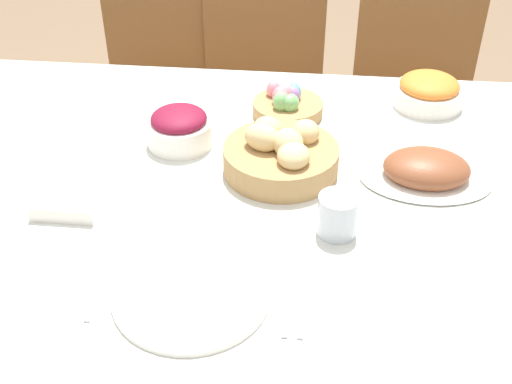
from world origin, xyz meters
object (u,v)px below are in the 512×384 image
object	(u,v)px
chair_far_left	(158,98)
bread_basket	(281,154)
chair_far_right	(415,111)
butter_dish	(67,205)
fork	(100,287)
carrot_bowl	(428,91)
drinking_cup	(338,215)
chair_far_center	(265,103)
egg_basket	(287,105)
dinner_plate	(192,293)
knife	(286,301)
beet_salad_bowl	(179,128)
spoon	(304,302)
ham_platter	(426,170)

from	to	relation	value
chair_far_left	bread_basket	bearing A→B (deg)	-56.76
chair_far_right	butter_dish	xyz separation A→B (m)	(-0.83, -1.01, 0.29)
fork	carrot_bowl	bearing A→B (deg)	47.36
chair_far_right	fork	bearing A→B (deg)	-123.13
carrot_bowl	drinking_cup	world-z (taller)	same
chair_far_center	egg_basket	world-z (taller)	chair_far_center
dinner_plate	chair_far_left	bearing A→B (deg)	106.76
chair_far_left	fork	distance (m)	1.27
dinner_plate	bread_basket	bearing A→B (deg)	72.56
drinking_cup	dinner_plate	bearing A→B (deg)	-141.38
egg_basket	knife	size ratio (longest dim) A/B	1.08
chair_far_center	beet_salad_bowl	distance (m)	0.81
bread_basket	carrot_bowl	distance (m)	0.49
fork	spoon	bearing A→B (deg)	-1.90
chair_far_center	dinner_plate	size ratio (longest dim) A/B	3.31
carrot_bowl	egg_basket	bearing A→B (deg)	-165.46
carrot_bowl	knife	bearing A→B (deg)	-113.00
butter_dish	beet_salad_bowl	bearing A→B (deg)	58.09
carrot_bowl	dinner_plate	xyz separation A→B (m)	(-0.48, -0.74, -0.03)
fork	butter_dish	distance (m)	0.24
ham_platter	carrot_bowl	size ratio (longest dim) A/B	1.61
butter_dish	egg_basket	bearing A→B (deg)	47.04
ham_platter	dinner_plate	distance (m)	0.59
fork	knife	bearing A→B (deg)	-1.90
spoon	carrot_bowl	bearing A→B (deg)	70.89
ham_platter	fork	distance (m)	0.72
ham_platter	fork	bearing A→B (deg)	-146.51
knife	drinking_cup	xyz separation A→B (m)	(0.08, 0.20, 0.04)
drinking_cup	chair_far_center	bearing A→B (deg)	102.78
ham_platter	knife	size ratio (longest dim) A/B	1.76
bread_basket	beet_salad_bowl	xyz separation A→B (m)	(-0.24, 0.09, 0.00)
beet_salad_bowl	carrot_bowl	xyz separation A→B (m)	(0.60, 0.26, -0.00)
chair_far_right	fork	size ratio (longest dim) A/B	5.61
egg_basket	drinking_cup	size ratio (longest dim) A/B	2.11
chair_far_right	beet_salad_bowl	xyz separation A→B (m)	(-0.65, -0.73, 0.32)
fork	knife	xyz separation A→B (m)	(0.32, 0.00, 0.00)
knife	butter_dish	bearing A→B (deg)	153.63
dinner_plate	knife	bearing A→B (deg)	0.00
dinner_plate	butter_dish	distance (m)	0.36
dinner_plate	knife	size ratio (longest dim) A/B	1.70
ham_platter	chair_far_left	bearing A→B (deg)	134.27
chair_far_center	butter_dish	size ratio (longest dim) A/B	6.90
bread_basket	butter_dish	size ratio (longest dim) A/B	1.91
chair_far_left	knife	distance (m)	1.36
beet_salad_bowl	fork	bearing A→B (deg)	-95.25
chair_far_left	dinner_plate	distance (m)	1.31
chair_far_center	chair_far_left	bearing A→B (deg)	173.74
chair_far_center	knife	world-z (taller)	chair_far_center
dinner_plate	fork	distance (m)	0.16
chair_far_right	egg_basket	world-z (taller)	chair_far_right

